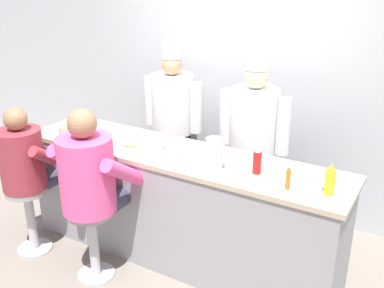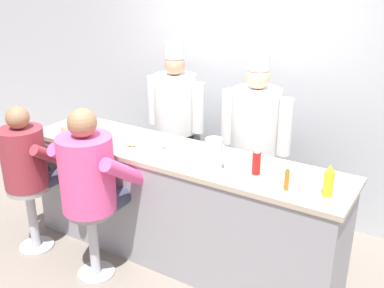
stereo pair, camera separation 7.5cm
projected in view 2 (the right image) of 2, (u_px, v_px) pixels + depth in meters
ground_plane at (158, 274)px, 3.82m from camera, size 20.00×20.00×0.00m
wall_back at (246, 81)px, 4.59m from camera, size 10.00×0.06×2.70m
diner_counter at (179, 206)px, 3.90m from camera, size 2.87×0.66×1.01m
ketchup_bottle_red at (257, 161)px, 3.30m from camera, size 0.06×0.06×0.22m
mustard_bottle_yellow at (329, 181)px, 2.98m from camera, size 0.07×0.07×0.23m
hot_sauce_bottle_orange at (287, 180)px, 3.07m from camera, size 0.03×0.03×0.16m
water_pitcher_clear at (214, 153)px, 3.40m from camera, size 0.15×0.13×0.23m
breakfast_plate at (131, 146)px, 3.81m from camera, size 0.26×0.26×0.05m
cereal_bowl at (182, 159)px, 3.53m from camera, size 0.14×0.14×0.05m
coffee_mug_tan at (66, 131)px, 4.05m from camera, size 0.13×0.08×0.10m
coffee_mug_white at (158, 143)px, 3.80m from camera, size 0.14×0.09×0.08m
diner_seated_maroon at (27, 163)px, 3.90m from camera, size 0.57×0.57×1.37m
diner_seated_pink at (91, 177)px, 3.53m from camera, size 0.65×0.65×1.47m
cook_in_whites_near at (175, 117)px, 4.71m from camera, size 0.68×0.44×1.75m
cook_in_whites_far at (255, 137)px, 4.15m from camera, size 0.69×0.44×1.76m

